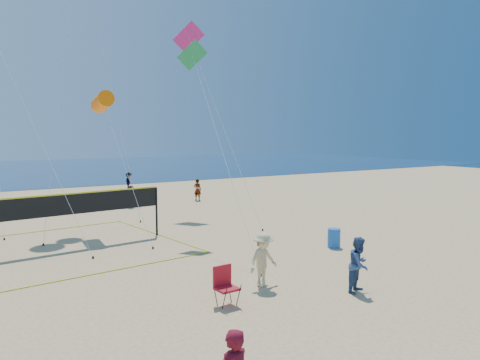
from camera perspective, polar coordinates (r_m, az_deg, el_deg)
bystander_a at (r=15.50m, az=14.33°, el=-9.95°), size 1.04×0.93×1.76m
bystander_b at (r=15.54m, az=2.84°, el=-9.69°), size 1.25×0.86×1.78m
far_person_1 at (r=32.56m, az=-13.10°, el=-1.98°), size 1.44×0.73×1.49m
far_person_2 at (r=35.20m, az=-5.20°, el=-1.19°), size 0.66×0.70×1.61m
far_person_4 at (r=41.64m, az=-13.39°, el=-0.23°), size 1.10×1.23×1.65m
camp_chair at (r=14.01m, az=-1.87°, el=-12.43°), size 0.66×0.80×1.28m
trash_barrel at (r=21.19m, az=11.39°, el=-6.95°), size 0.68×0.68×0.83m
volleyball_net at (r=21.68m, az=-20.53°, el=-3.55°), size 10.07×9.93×2.43m
kite_2 at (r=25.05m, az=-16.41°, el=9.11°), size 1.06×6.18×7.14m
kite_4 at (r=23.35m, az=-5.42°, el=13.62°), size 2.11×8.31×9.62m
kite_5 at (r=31.39m, az=-5.96°, el=16.16°), size 1.86×9.10×12.26m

